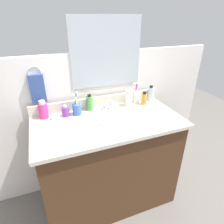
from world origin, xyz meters
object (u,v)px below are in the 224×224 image
at_px(faucet, 111,106).
at_px(bottle_oil_amber, 144,98).
at_px(cup_white_ceramic, 136,96).
at_px(soap_bar, 56,118).
at_px(bottle_cream_purple, 66,111).
at_px(bottle_gel_clear, 151,93).
at_px(bottle_soap_pink, 43,110).
at_px(bottle_toner_green, 90,103).
at_px(bottle_lotion_white, 129,97).
at_px(cup_blue_plastic, 77,108).
at_px(hand_towel, 37,89).

distance_m(faucet, bottle_oil_amber, 0.31).
relative_size(cup_white_ceramic, soap_bar, 2.88).
distance_m(bottle_cream_purple, bottle_gel_clear, 0.80).
xyz_separation_m(bottle_soap_pink, bottle_toner_green, (0.37, 0.01, -0.00)).
xyz_separation_m(bottle_lotion_white, cup_white_ceramic, (0.09, 0.04, -0.02)).
height_order(bottle_oil_amber, cup_white_ceramic, cup_white_ceramic).
xyz_separation_m(faucet, cup_white_ceramic, (0.26, 0.05, 0.03)).
xyz_separation_m(bottle_oil_amber, bottle_soap_pink, (-0.86, 0.05, 0.01)).
height_order(faucet, bottle_cream_purple, bottle_cream_purple).
relative_size(faucet, cup_white_ceramic, 0.87).
xyz_separation_m(bottle_soap_pink, cup_white_ceramic, (0.81, 0.01, -0.01)).
distance_m(bottle_soap_pink, cup_white_ceramic, 0.81).
distance_m(bottle_soap_pink, soap_bar, 0.11).
xyz_separation_m(bottle_cream_purple, cup_blue_plastic, (0.09, -0.00, 0.01)).
relative_size(hand_towel, cup_blue_plastic, 1.15).
height_order(bottle_soap_pink, cup_white_ceramic, cup_white_ceramic).
distance_m(bottle_gel_clear, cup_white_ceramic, 0.16).
height_order(hand_towel, bottle_cream_purple, hand_towel).
distance_m(hand_towel, bottle_oil_amber, 0.90).
height_order(hand_towel, bottle_soap_pink, hand_towel).
height_order(bottle_cream_purple, bottle_gel_clear, bottle_gel_clear).
bearing_deg(hand_towel, faucet, -11.10).
xyz_separation_m(bottle_toner_green, soap_bar, (-0.29, -0.06, -0.05)).
bearing_deg(bottle_oil_amber, soap_bar, -179.94).
bearing_deg(hand_towel, bottle_lotion_white, -7.79).
distance_m(bottle_cream_purple, bottle_lotion_white, 0.55).
bearing_deg(soap_bar, bottle_toner_green, 11.54).
bearing_deg(bottle_toner_green, bottle_lotion_white, -6.08).
bearing_deg(hand_towel, bottle_gel_clear, -3.62).
distance_m(bottle_soap_pink, bottle_lotion_white, 0.72).
bearing_deg(bottle_soap_pink, bottle_gel_clear, 0.41).
xyz_separation_m(bottle_soap_pink, bottle_lotion_white, (0.72, -0.03, 0.01)).
relative_size(bottle_cream_purple, bottle_lotion_white, 0.54).
distance_m(cup_white_ceramic, soap_bar, 0.73).
relative_size(bottle_lotion_white, cup_white_ceramic, 0.93).
relative_size(faucet, bottle_lotion_white, 0.93).
xyz_separation_m(faucet, cup_blue_plastic, (-0.29, 0.00, 0.02)).
relative_size(hand_towel, bottle_gel_clear, 1.55).
distance_m(hand_towel, soap_bar, 0.26).
height_order(bottle_oil_amber, bottle_toner_green, bottle_toner_green).
xyz_separation_m(bottle_lotion_white, bottle_gel_clear, (0.25, 0.04, -0.01)).
xyz_separation_m(hand_towel, cup_blue_plastic, (0.27, -0.11, -0.17)).
distance_m(bottle_soap_pink, bottle_toner_green, 0.37).
bearing_deg(faucet, hand_towel, 168.90).
height_order(bottle_lotion_white, soap_bar, bottle_lotion_white).
relative_size(bottle_soap_pink, bottle_lotion_white, 0.84).
bearing_deg(bottle_soap_pink, bottle_oil_amber, -3.54).
xyz_separation_m(hand_towel, bottle_oil_amber, (0.87, -0.12, -0.17)).
relative_size(bottle_soap_pink, bottle_toner_green, 1.03).
xyz_separation_m(faucet, bottle_cream_purple, (-0.38, 0.01, 0.01)).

